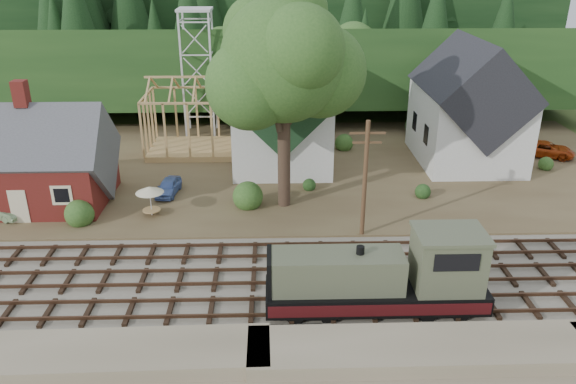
{
  "coord_description": "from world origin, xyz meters",
  "views": [
    {
      "loc": [
        1.23,
        -27.38,
        17.44
      ],
      "look_at": [
        2.17,
        6.0,
        3.0
      ],
      "focal_mm": 35.0,
      "sensor_mm": 36.0,
      "label": 1
    }
  ],
  "objects_px": {
    "car_blue": "(168,187)",
    "patio_set": "(150,191)",
    "locomotive": "(385,279)",
    "car_red": "(546,149)"
  },
  "relations": [
    {
      "from": "locomotive",
      "to": "car_red",
      "type": "xyz_separation_m",
      "value": [
        18.91,
        22.74,
        -1.04
      ]
    },
    {
      "from": "patio_set",
      "to": "locomotive",
      "type": "bearing_deg",
      "value": -38.82
    },
    {
      "from": "locomotive",
      "to": "patio_set",
      "type": "bearing_deg",
      "value": 141.18
    },
    {
      "from": "car_blue",
      "to": "patio_set",
      "type": "bearing_deg",
      "value": -91.78
    },
    {
      "from": "patio_set",
      "to": "car_red",
      "type": "bearing_deg",
      "value": 18.83
    },
    {
      "from": "locomotive",
      "to": "patio_set",
      "type": "distance_m",
      "value": 18.25
    },
    {
      "from": "locomotive",
      "to": "car_blue",
      "type": "relative_size",
      "value": 3.22
    },
    {
      "from": "locomotive",
      "to": "car_red",
      "type": "relative_size",
      "value": 2.31
    },
    {
      "from": "car_red",
      "to": "patio_set",
      "type": "distance_m",
      "value": 35.02
    },
    {
      "from": "car_blue",
      "to": "patio_set",
      "type": "xyz_separation_m",
      "value": [
        -0.57,
        -3.71,
        1.25
      ]
    }
  ]
}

